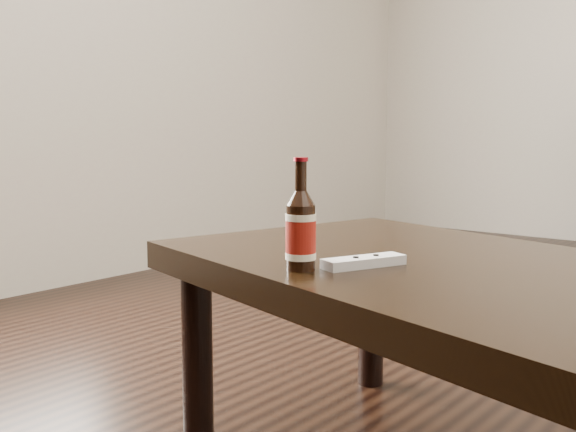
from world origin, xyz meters
The scene contains 3 objects.
coffee_table centered at (-0.29, -0.42, 0.40)m, with size 1.38×1.01×0.46m.
beer_bottle centered at (-0.50, -0.64, 0.54)m, with size 0.06×0.06×0.21m.
remote centered at (-0.43, -0.54, 0.47)m, with size 0.11×0.17×0.02m.
Camera 1 is at (0.25, -1.60, 0.72)m, focal length 42.00 mm.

